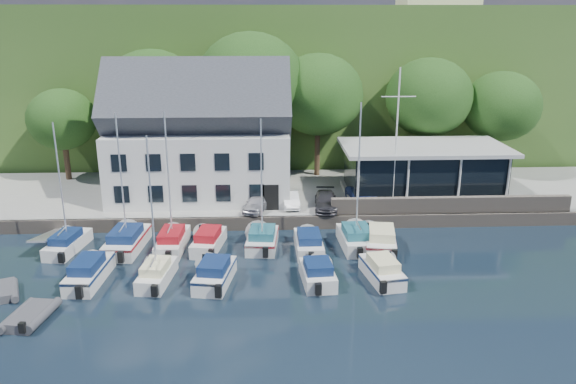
% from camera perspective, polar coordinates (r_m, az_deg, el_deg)
% --- Properties ---
extents(ground, '(180.00, 180.00, 0.00)m').
position_cam_1_polar(ground, '(31.51, 1.30, -11.04)').
color(ground, black).
rests_on(ground, ground).
extents(quay, '(60.00, 13.00, 1.00)m').
position_cam_1_polar(quay, '(47.45, -0.08, -0.40)').
color(quay, gray).
rests_on(quay, ground).
extents(quay_face, '(60.00, 0.30, 1.00)m').
position_cam_1_polar(quay_face, '(41.32, 0.30, -3.15)').
color(quay_face, '#685D53').
rests_on(quay_face, ground).
extents(hillside, '(160.00, 75.00, 16.00)m').
position_cam_1_polar(hillside, '(89.94, -1.32, 12.93)').
color(hillside, '#2B4A1C').
rests_on(hillside, ground).
extents(field_patch, '(50.00, 30.00, 0.30)m').
position_cam_1_polar(field_patch, '(98.15, 3.45, 18.04)').
color(field_patch, '#616834').
rests_on(field_patch, hillside).
extents(harbor_building, '(14.40, 8.20, 8.70)m').
position_cam_1_polar(harbor_building, '(45.47, -8.91, 4.93)').
color(harbor_building, silver).
rests_on(harbor_building, quay).
extents(club_pavilion, '(13.20, 7.20, 4.10)m').
position_cam_1_polar(club_pavilion, '(47.06, 13.51, 2.19)').
color(club_pavilion, black).
rests_on(club_pavilion, quay).
extents(seawall, '(18.00, 0.50, 1.20)m').
position_cam_1_polar(seawall, '(43.56, 16.25, -1.24)').
color(seawall, '#685D53').
rests_on(seawall, quay).
extents(gangway, '(1.20, 6.00, 1.40)m').
position_cam_1_polar(gangway, '(42.20, -22.63, -4.84)').
color(gangway, silver).
rests_on(gangway, ground).
extents(car_silver, '(2.53, 3.85, 1.22)m').
position_cam_1_polar(car_silver, '(42.28, -3.12, -1.09)').
color(car_silver, silver).
rests_on(car_silver, quay).
extents(car_white, '(1.32, 3.42, 1.11)m').
position_cam_1_polar(car_white, '(43.25, 0.27, -0.71)').
color(car_white, white).
rests_on(car_white, quay).
extents(car_dgrey, '(1.99, 4.21, 1.19)m').
position_cam_1_polar(car_dgrey, '(42.77, 3.86, -0.91)').
color(car_dgrey, '#29282D').
rests_on(car_dgrey, quay).
extents(car_blue, '(1.85, 3.84, 1.27)m').
position_cam_1_polar(car_blue, '(44.34, 7.60, -0.31)').
color(car_blue, '#2D418A').
rests_on(car_blue, quay).
extents(flagpole, '(2.53, 0.20, 10.53)m').
position_cam_1_polar(flagpole, '(42.78, 10.93, 5.30)').
color(flagpole, silver).
rests_on(flagpole, quay).
extents(tree_0, '(5.93, 5.93, 8.11)m').
position_cam_1_polar(tree_0, '(53.41, -21.82, 5.42)').
color(tree_0, '#18340F').
rests_on(tree_0, quay).
extents(tree_1, '(8.37, 8.37, 11.44)m').
position_cam_1_polar(tree_1, '(50.68, -13.44, 7.52)').
color(tree_1, '#18340F').
rests_on(tree_1, quay).
extents(tree_2, '(9.41, 9.41, 12.86)m').
position_cam_1_polar(tree_2, '(49.99, -3.77, 8.65)').
color(tree_2, '#18340F').
rests_on(tree_2, quay).
extents(tree_3, '(8.06, 8.06, 11.02)m').
position_cam_1_polar(tree_3, '(50.90, 3.04, 7.77)').
color(tree_3, '#18340F').
rests_on(tree_3, quay).
extents(tree_4, '(7.76, 7.76, 10.60)m').
position_cam_1_polar(tree_4, '(52.67, 13.98, 7.38)').
color(tree_4, '#18340F').
rests_on(tree_4, quay).
extents(tree_5, '(6.91, 6.91, 9.45)m').
position_cam_1_polar(tree_5, '(54.48, 20.69, 6.48)').
color(tree_5, '#18340F').
rests_on(tree_5, quay).
extents(boat_r1_0, '(2.63, 6.42, 8.35)m').
position_cam_1_polar(boat_r1_0, '(39.27, -22.04, 0.08)').
color(boat_r1_0, silver).
rests_on(boat_r1_0, ground).
extents(boat_r1_1, '(2.81, 7.13, 9.32)m').
position_cam_1_polar(boat_r1_1, '(38.09, -16.54, 0.90)').
color(boat_r1_1, silver).
rests_on(boat_r1_1, ground).
extents(boat_r1_2, '(2.16, 6.64, 8.74)m').
position_cam_1_polar(boat_r1_2, '(37.47, -12.00, 0.52)').
color(boat_r1_2, silver).
rests_on(boat_r1_2, ground).
extents(boat_r1_3, '(2.70, 6.16, 1.42)m').
position_cam_1_polar(boat_r1_3, '(38.29, -8.06, -4.70)').
color(boat_r1_3, silver).
rests_on(boat_r1_3, ground).
extents(boat_r1_4, '(2.65, 5.81, 8.74)m').
position_cam_1_polar(boat_r1_4, '(36.94, -2.70, 0.65)').
color(boat_r1_4, silver).
rests_on(boat_r1_4, ground).
extents(boat_r1_5, '(1.96, 6.01, 1.37)m').
position_cam_1_polar(boat_r1_5, '(37.62, 2.11, -4.98)').
color(boat_r1_5, silver).
rests_on(boat_r1_5, ground).
extents(boat_r1_6, '(2.50, 6.30, 9.26)m').
position_cam_1_polar(boat_r1_6, '(37.19, 7.14, 1.06)').
color(boat_r1_6, silver).
rests_on(boat_r1_6, ground).
extents(boat_r1_7, '(3.14, 6.72, 1.58)m').
position_cam_1_polar(boat_r1_7, '(38.33, 9.37, -4.61)').
color(boat_r1_7, silver).
rests_on(boat_r1_7, ground).
extents(boat_r2_0, '(2.26, 6.66, 1.56)m').
position_cam_1_polar(boat_r2_0, '(35.33, -19.56, -7.41)').
color(boat_r2_0, silver).
rests_on(boat_r2_0, ground).
extents(boat_r2_1, '(2.33, 5.80, 8.34)m').
position_cam_1_polar(boat_r2_1, '(32.90, -13.61, -2.33)').
color(boat_r2_1, silver).
rests_on(boat_r2_1, ground).
extents(boat_r2_2, '(2.89, 5.94, 1.53)m').
position_cam_1_polar(boat_r2_2, '(33.40, -7.46, -7.99)').
color(boat_r2_2, silver).
rests_on(boat_r2_2, ground).
extents(boat_r2_3, '(2.31, 5.15, 1.41)m').
position_cam_1_polar(boat_r2_3, '(33.31, 3.03, -8.04)').
color(boat_r2_3, silver).
rests_on(boat_r2_3, ground).
extents(boat_r2_4, '(2.67, 5.80, 1.47)m').
position_cam_1_polar(boat_r2_4, '(34.05, 9.53, -7.63)').
color(boat_r2_4, silver).
rests_on(boat_r2_4, ground).
extents(dinghy_0, '(2.69, 3.26, 0.66)m').
position_cam_1_polar(dinghy_0, '(35.81, -26.95, -8.82)').
color(dinghy_0, '#3B3B40').
rests_on(dinghy_0, ground).
extents(dinghy_1, '(2.40, 3.48, 0.75)m').
position_cam_1_polar(dinghy_1, '(32.37, -24.73, -11.21)').
color(dinghy_1, '#3B3B40').
rests_on(dinghy_1, ground).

